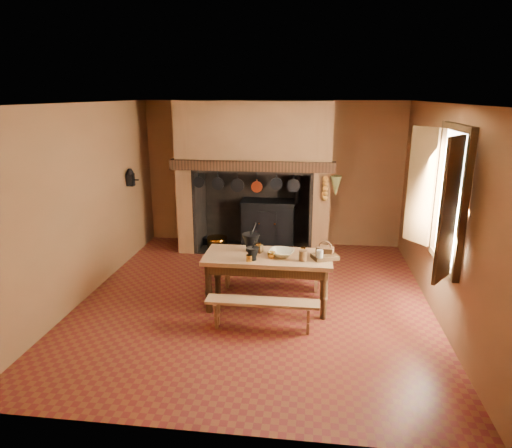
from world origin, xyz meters
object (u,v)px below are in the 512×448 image
Objects in this scene: work_table at (268,263)px; bench_front at (262,308)px; coffee_grinder at (258,248)px; mixing_bowl at (282,253)px; wicker_basket at (325,251)px; iron_range at (269,223)px.

work_table is 0.77m from bench_front.
coffee_grinder reaches higher than mixing_bowl.
work_table is 0.25m from mixing_bowl.
mixing_bowl is at bearing -161.14° from wicker_basket.
iron_range is 3.31m from bench_front.
wicker_basket is (0.78, 0.76, 0.53)m from bench_front.
work_table is 1.22× the size of bench_front.
work_table is 10.73× the size of coffee_grinder.
iron_range is 1.11× the size of bench_front.
iron_range is 4.63× the size of mixing_bowl.
mixing_bowl is (0.34, -0.11, -0.02)m from coffee_grinder.
work_table is 0.26m from coffee_grinder.
coffee_grinder is 0.64× the size of wicker_basket.
coffee_grinder is at bearing -170.64° from wicker_basket.
iron_range is 2.75m from wicker_basket.
work_table reaches higher than bench_front.
bench_front is (0.00, -0.69, -0.34)m from work_table.
coffee_grinder is 0.48× the size of mixing_bowl.
bench_front is at bearing -90.00° from work_table.
iron_range is 2.66m from mixing_bowl.
bench_front is at bearing -85.81° from iron_range.
wicker_basket reaches higher than coffee_grinder.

